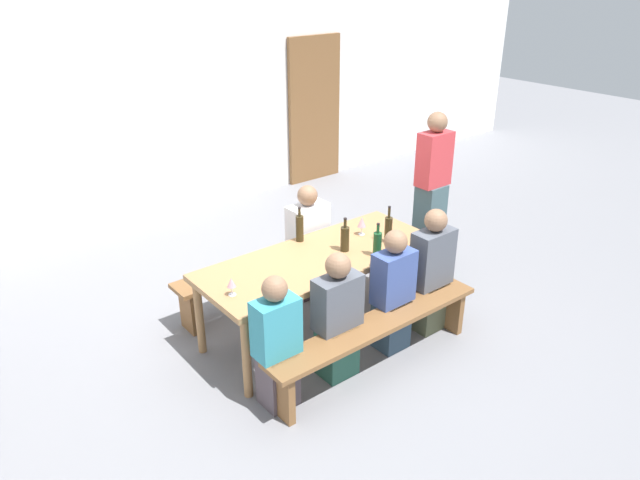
# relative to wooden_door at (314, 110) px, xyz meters

# --- Properties ---
(ground_plane) EXTENTS (24.00, 24.00, 0.00)m
(ground_plane) POSITION_rel_wooden_door_xyz_m (-2.51, -3.28, -1.05)
(ground_plane) COLOR slate
(back_wall) EXTENTS (14.00, 0.20, 3.20)m
(back_wall) POSITION_rel_wooden_door_xyz_m (-2.51, 0.14, 0.55)
(back_wall) COLOR white
(back_wall) RESTS_ON ground
(wooden_door) EXTENTS (0.90, 0.06, 2.10)m
(wooden_door) POSITION_rel_wooden_door_xyz_m (0.00, 0.00, 0.00)
(wooden_door) COLOR brown
(wooden_door) RESTS_ON ground
(tasting_table) EXTENTS (2.16, 0.85, 0.75)m
(tasting_table) POSITION_rel_wooden_door_xyz_m (-2.51, -3.28, -0.37)
(tasting_table) COLOR #9E7247
(tasting_table) RESTS_ON ground
(bench_near) EXTENTS (2.06, 0.30, 0.45)m
(bench_near) POSITION_rel_wooden_door_xyz_m (-2.51, -4.00, -0.69)
(bench_near) COLOR brown
(bench_near) RESTS_ON ground
(bench_far) EXTENTS (2.06, 0.30, 0.45)m
(bench_far) POSITION_rel_wooden_door_xyz_m (-2.51, -2.55, -0.69)
(bench_far) COLOR brown
(bench_far) RESTS_ON ground
(wine_bottle_0) EXTENTS (0.08, 0.08, 0.31)m
(wine_bottle_0) POSITION_rel_wooden_door_xyz_m (-2.28, -3.33, -0.18)
(wine_bottle_0) COLOR #332814
(wine_bottle_0) RESTS_ON tasting_table
(wine_bottle_1) EXTENTS (0.07, 0.07, 0.30)m
(wine_bottle_1) POSITION_rel_wooden_door_xyz_m (-2.13, -3.58, -0.18)
(wine_bottle_1) COLOR #194723
(wine_bottle_1) RESTS_ON tasting_table
(wine_bottle_2) EXTENTS (0.07, 0.07, 0.32)m
(wine_bottle_2) POSITION_rel_wooden_door_xyz_m (-2.46, -2.92, -0.17)
(wine_bottle_2) COLOR #332814
(wine_bottle_2) RESTS_ON tasting_table
(wine_bottle_3) EXTENTS (0.07, 0.07, 0.35)m
(wine_bottle_3) POSITION_rel_wooden_door_xyz_m (-1.86, -3.44, -0.17)
(wine_bottle_3) COLOR #332814
(wine_bottle_3) RESTS_ON tasting_table
(wine_glass_0) EXTENTS (0.08, 0.08, 0.18)m
(wine_glass_0) POSITION_rel_wooden_door_xyz_m (-1.94, -3.17, -0.18)
(wine_glass_0) COLOR silver
(wine_glass_0) RESTS_ON tasting_table
(wine_glass_1) EXTENTS (0.07, 0.07, 0.15)m
(wine_glass_1) POSITION_rel_wooden_door_xyz_m (-3.44, -3.38, -0.20)
(wine_glass_1) COLOR silver
(wine_glass_1) RESTS_ON tasting_table
(wine_glass_2) EXTENTS (0.07, 0.07, 0.15)m
(wine_glass_2) POSITION_rel_wooden_door_xyz_m (-1.63, -3.64, -0.20)
(wine_glass_2) COLOR silver
(wine_glass_2) RESTS_ON tasting_table
(seated_guest_near_0) EXTENTS (0.33, 0.24, 1.09)m
(seated_guest_near_0) POSITION_rel_wooden_door_xyz_m (-3.37, -3.85, -0.53)
(seated_guest_near_0) COLOR #4F444A
(seated_guest_near_0) RESTS_ON ground
(seated_guest_near_1) EXTENTS (0.38, 0.24, 1.09)m
(seated_guest_near_1) POSITION_rel_wooden_door_xyz_m (-2.80, -3.85, -0.54)
(seated_guest_near_1) COLOR #275848
(seated_guest_near_1) RESTS_ON ground
(seated_guest_near_2) EXTENTS (0.35, 0.24, 1.10)m
(seated_guest_near_2) POSITION_rel_wooden_door_xyz_m (-2.19, -3.85, -0.53)
(seated_guest_near_2) COLOR #2E4457
(seated_guest_near_2) RESTS_ON ground
(seated_guest_near_3) EXTENTS (0.38, 0.24, 1.16)m
(seated_guest_near_3) POSITION_rel_wooden_door_xyz_m (-1.72, -3.85, -0.50)
(seated_guest_near_3) COLOR #51563D
(seated_guest_near_3) RESTS_ON ground
(seated_guest_far_0) EXTENTS (0.40, 0.24, 1.15)m
(seated_guest_far_0) POSITION_rel_wooden_door_xyz_m (-2.20, -2.70, -0.51)
(seated_guest_far_0) COLOR #41323B
(seated_guest_far_0) RESTS_ON ground
(standing_host) EXTENTS (0.34, 0.24, 1.73)m
(standing_host) POSITION_rel_wooden_door_xyz_m (-0.92, -3.10, -0.20)
(standing_host) COLOR #3E565C
(standing_host) RESTS_ON ground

